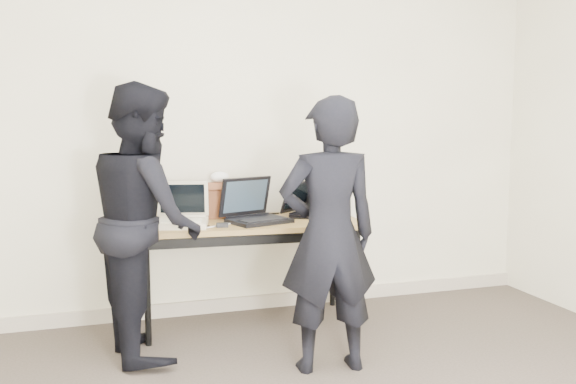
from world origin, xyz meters
name	(u,v)px	position (x,y,z in m)	size (l,w,h in m)	color
room	(389,140)	(0.00, 0.00, 1.35)	(4.60, 4.60, 2.80)	#443A33
desk	(249,230)	(-0.08, 1.91, 0.66)	(1.54, 0.75, 0.72)	olive
laptop_beige	(181,217)	(-0.54, 1.90, 0.78)	(0.41, 0.41, 0.28)	beige
laptop_center	(254,212)	(-0.05, 1.90, 0.79)	(0.47, 0.46, 0.29)	black
laptop_right	(308,208)	(0.39, 2.03, 0.77)	(0.45, 0.45, 0.24)	black
leather_satchel	(216,199)	(-0.26, 2.14, 0.85)	(0.36, 0.19, 0.25)	#5E2F18
tissue	(220,177)	(-0.23, 2.14, 1.00)	(0.13, 0.10, 0.08)	white
equipment_box	(326,203)	(0.55, 2.10, 0.79)	(0.24, 0.20, 0.14)	black
power_brick	(222,225)	(-0.30, 1.74, 0.73)	(0.07, 0.05, 0.03)	black
cables	(255,220)	(-0.03, 1.92, 0.72)	(1.15, 0.44, 0.01)	black
person_typist	(329,235)	(0.15, 1.03, 0.77)	(0.56, 0.37, 1.55)	black
person_observer	(145,220)	(-0.80, 1.61, 0.82)	(0.79, 0.62, 1.63)	black
baseboard	(249,303)	(0.00, 2.23, 0.05)	(4.50, 0.03, 0.10)	#B0A492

